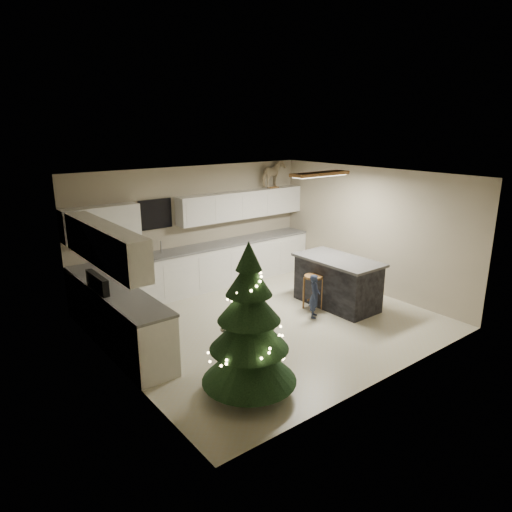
% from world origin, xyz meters
% --- Properties ---
extents(ground_plane, '(5.50, 5.50, 0.00)m').
position_xyz_m(ground_plane, '(0.00, 0.00, 0.00)').
color(ground_plane, beige).
extents(room_shell, '(5.52, 5.02, 2.61)m').
position_xyz_m(room_shell, '(0.02, 0.00, 1.75)').
color(room_shell, gray).
rests_on(room_shell, ground_plane).
extents(cabinetry, '(5.50, 3.20, 2.00)m').
position_xyz_m(cabinetry, '(-0.91, 1.65, 0.76)').
color(cabinetry, white).
rests_on(cabinetry, ground_plane).
extents(island, '(0.90, 1.70, 0.95)m').
position_xyz_m(island, '(1.56, -0.22, 0.48)').
color(island, black).
rests_on(island, ground_plane).
extents(bar_stool, '(0.35, 0.35, 0.68)m').
position_xyz_m(bar_stool, '(1.05, -0.08, 0.51)').
color(bar_stool, olive).
rests_on(bar_stool, ground_plane).
extents(christmas_tree, '(1.29, 1.25, 2.07)m').
position_xyz_m(christmas_tree, '(-1.63, -1.60, 0.85)').
color(christmas_tree, '#3F2816').
rests_on(christmas_tree, ground_plane).
extents(toddler, '(0.35, 0.34, 0.82)m').
position_xyz_m(toddler, '(0.80, -0.36, 0.41)').
color(toddler, '#172436').
rests_on(toddler, ground_plane).
extents(rocking_horse, '(0.77, 0.55, 0.62)m').
position_xyz_m(rocking_horse, '(2.05, 2.33, 2.32)').
color(rocking_horse, olive).
rests_on(rocking_horse, cabinetry).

